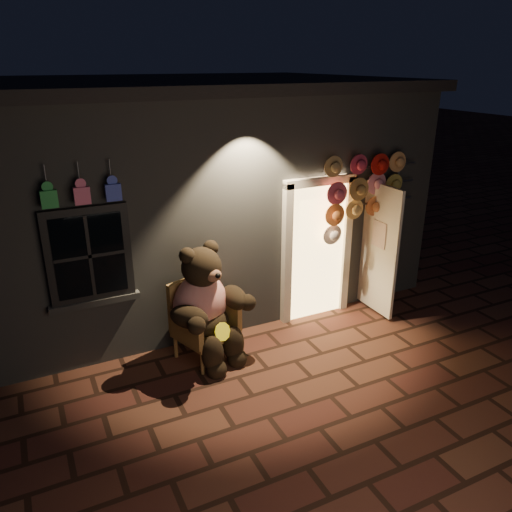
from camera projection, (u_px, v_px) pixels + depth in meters
ground at (283, 386)px, 6.12m from camera, size 60.00×60.00×0.00m
shop_building at (177, 181)px, 8.83m from camera, size 7.30×5.95×3.51m
wicker_armchair at (201, 319)px, 6.61m from camera, size 0.90×0.86×1.06m
teddy_bear at (206, 307)px, 6.43m from camera, size 1.14×1.07×1.66m
hat_rack at (365, 192)px, 7.31m from camera, size 1.65×0.22×2.47m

